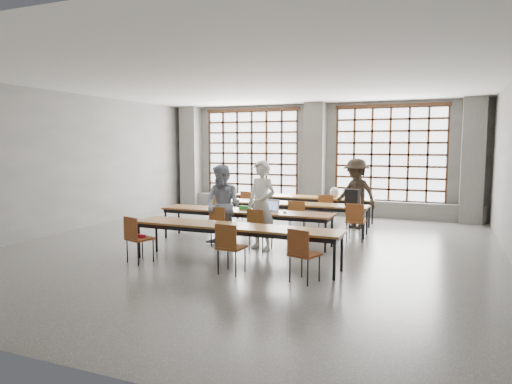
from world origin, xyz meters
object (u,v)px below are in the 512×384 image
at_px(chair_front_left, 220,222).
at_px(laptop_front, 270,208).
at_px(desk_row_b, 289,205).
at_px(student_female, 223,205).
at_px(chair_back_mid, 326,207).
at_px(chair_near_right, 302,250).
at_px(desk_row_a, 303,198).
at_px(chair_mid_right, 355,218).
at_px(laptop_back, 350,196).
at_px(student_male, 262,205).
at_px(phone, 251,211).
at_px(plastic_bag, 334,192).
at_px(chair_mid_left, 222,210).
at_px(chair_near_mid, 229,243).
at_px(chair_near_left, 136,235).
at_px(chair_mid_centre, 297,215).
at_px(red_pouch, 140,236).
at_px(green_box, 244,208).
at_px(student_back, 356,194).
at_px(chair_back_right, 354,209).
at_px(desk_row_c, 245,213).
at_px(mouse, 285,212).
at_px(backpack, 352,197).
at_px(chair_front_right, 258,225).
at_px(chair_back_left, 249,203).
at_px(desk_row_d, 235,229).

height_order(chair_front_left, laptop_front, laptop_front).
height_order(desk_row_b, student_female, student_female).
bearing_deg(chair_back_mid, chair_near_right, -80.29).
distance_m(chair_back_mid, chair_near_right, 5.08).
bearing_deg(desk_row_a, chair_mid_right, -49.03).
xyz_separation_m(chair_near_right, laptop_back, (-0.34, 5.74, 0.25)).
height_order(student_male, phone, student_male).
distance_m(desk_row_b, plastic_bag, 1.80).
height_order(chair_mid_left, chair_near_right, same).
distance_m(chair_near_mid, student_female, 2.25).
height_order(student_female, laptop_front, student_female).
relative_size(chair_front_left, chair_near_left, 1.00).
bearing_deg(desk_row_a, chair_mid_centre, -76.96).
bearing_deg(red_pouch, chair_mid_right, 44.93).
height_order(desk_row_b, chair_front_left, chair_front_left).
relative_size(chair_mid_left, chair_near_left, 1.00).
xyz_separation_m(chair_mid_left, laptop_back, (2.82, 2.28, 0.25)).
xyz_separation_m(chair_near_mid, green_box, (-0.84, 2.52, 0.24)).
xyz_separation_m(desk_row_b, student_back, (1.51, 1.05, 0.25)).
bearing_deg(chair_back_right, desk_row_c, -127.65).
xyz_separation_m(mouse, phone, (-0.77, -0.08, -0.01)).
relative_size(green_box, backpack, 0.62).
height_order(chair_near_left, student_back, student_back).
bearing_deg(chair_back_right, plastic_bag, 135.41).
bearing_deg(laptop_back, mouse, -103.14).
bearing_deg(chair_front_right, student_back, 66.98).
bearing_deg(student_female, plastic_bag, 74.18).
bearing_deg(red_pouch, laptop_front, 55.92).
height_order(desk_row_c, student_male, student_male).
height_order(chair_mid_left, student_female, student_female).
xyz_separation_m(chair_back_left, phone, (1.21, -2.67, 0.20)).
bearing_deg(green_box, laptop_back, 61.16).
height_order(phone, backpack, backpack).
relative_size(chair_front_left, student_male, 0.47).
distance_m(chair_near_left, green_box, 2.75).
height_order(chair_front_right, laptop_back, laptop_back).
bearing_deg(desk_row_a, chair_near_right, -73.44).
height_order(chair_front_left, student_male, student_male).
relative_size(mouse, green_box, 0.39).
bearing_deg(plastic_bag, desk_row_b, -116.88).
bearing_deg(backpack, desk_row_c, -133.03).
xyz_separation_m(chair_mid_left, red_pouch, (-0.01, -3.39, -0.04)).
relative_size(chair_back_left, chair_back_right, 1.00).
height_order(desk_row_b, red_pouch, desk_row_b).
bearing_deg(plastic_bag, desk_row_d, -97.88).
distance_m(chair_front_right, phone, 0.69).
distance_m(chair_near_right, laptop_back, 5.76).
distance_m(desk_row_d, mouse, 1.83).
bearing_deg(chair_front_right, mouse, 58.77).
relative_size(student_back, green_box, 7.34).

